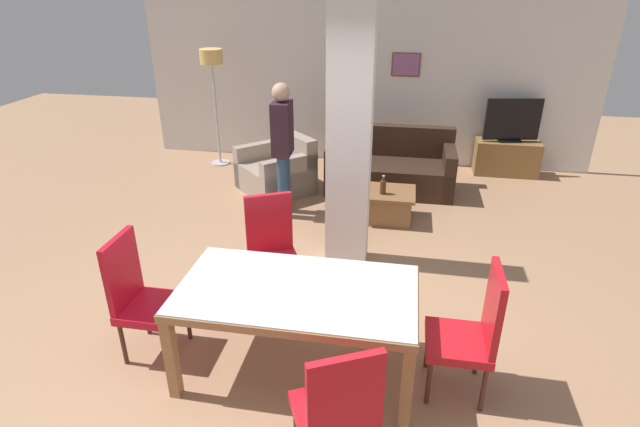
# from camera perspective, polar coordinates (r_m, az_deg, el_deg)

# --- Properties ---
(ground_plane) EXTENTS (18.00, 18.00, 0.00)m
(ground_plane) POSITION_cam_1_polar(r_m,az_deg,el_deg) (4.17, -2.45, -17.17)
(ground_plane) COLOR #A47958
(back_wall) EXTENTS (7.20, 0.09, 2.70)m
(back_wall) POSITION_cam_1_polar(r_m,az_deg,el_deg) (8.26, 5.18, 15.03)
(back_wall) COLOR silver
(back_wall) RESTS_ON ground_plane
(divider_pillar) EXTENTS (0.44, 0.31, 2.70)m
(divider_pillar) POSITION_cam_1_polar(r_m,az_deg,el_deg) (5.03, 3.39, 8.33)
(divider_pillar) COLOR silver
(divider_pillar) RESTS_ON ground_plane
(dining_table) EXTENTS (1.77, 0.97, 0.76)m
(dining_table) POSITION_cam_1_polar(r_m,az_deg,el_deg) (3.79, -2.63, -10.35)
(dining_table) COLOR #9B6C43
(dining_table) RESTS_ON ground_plane
(dining_chair_head_left) EXTENTS (0.46, 0.46, 1.04)m
(dining_chair_head_left) POSITION_cam_1_polar(r_m,az_deg,el_deg) (4.25, -19.88, -8.65)
(dining_chair_head_left) COLOR red
(dining_chair_head_left) RESTS_ON ground_plane
(dining_chair_far_left) EXTENTS (0.61, 0.61, 1.04)m
(dining_chair_far_left) POSITION_cam_1_polar(r_m,az_deg,el_deg) (4.65, -5.49, -3.96)
(dining_chair_far_left) COLOR red
(dining_chair_far_left) RESTS_ON ground_plane
(dining_chair_head_right) EXTENTS (0.46, 0.46, 1.04)m
(dining_chair_head_right) POSITION_cam_1_polar(r_m,az_deg,el_deg) (3.80, 17.03, -12.60)
(dining_chair_head_right) COLOR red
(dining_chair_head_right) RESTS_ON ground_plane
(dining_chair_near_right) EXTENTS (0.62, 0.62, 1.04)m
(dining_chair_near_right) POSITION_cam_1_polar(r_m,az_deg,el_deg) (3.10, 2.08, -21.59)
(dining_chair_near_right) COLOR red
(dining_chair_near_right) RESTS_ON ground_plane
(sofa) EXTENTS (1.79, 0.88, 0.87)m
(sofa) POSITION_cam_1_polar(r_m,az_deg,el_deg) (7.36, 8.00, 5.06)
(sofa) COLOR #332118
(sofa) RESTS_ON ground_plane
(armchair) EXTENTS (1.27, 1.27, 0.80)m
(armchair) POSITION_cam_1_polar(r_m,az_deg,el_deg) (7.24, -4.87, 4.77)
(armchair) COLOR gray
(armchair) RESTS_ON ground_plane
(coffee_table) EXTENTS (0.72, 0.59, 0.39)m
(coffee_table) POSITION_cam_1_polar(r_m,az_deg,el_deg) (6.41, 7.52, 1.00)
(coffee_table) COLOR brown
(coffee_table) RESTS_ON ground_plane
(bottle) EXTENTS (0.08, 0.08, 0.24)m
(bottle) POSITION_cam_1_polar(r_m,az_deg,el_deg) (6.22, 7.21, 3.05)
(bottle) COLOR #4C2D14
(bottle) RESTS_ON coffee_table
(tv_stand) EXTENTS (0.96, 0.40, 0.53)m
(tv_stand) POSITION_cam_1_polar(r_m,az_deg,el_deg) (8.37, 20.52, 5.99)
(tv_stand) COLOR olive
(tv_stand) RESTS_ON ground_plane
(tv_screen) EXTENTS (0.83, 0.25, 0.66)m
(tv_screen) POSITION_cam_1_polar(r_m,az_deg,el_deg) (8.21, 21.15, 9.86)
(tv_screen) COLOR black
(tv_screen) RESTS_ON tv_stand
(floor_lamp) EXTENTS (0.35, 0.35, 1.84)m
(floor_lamp) POSITION_cam_1_polar(r_m,az_deg,el_deg) (8.19, -12.23, 15.97)
(floor_lamp) COLOR #B7B7BC
(floor_lamp) RESTS_ON ground_plane
(standing_person) EXTENTS (0.24, 0.39, 1.70)m
(standing_person) POSITION_cam_1_polar(r_m,az_deg,el_deg) (6.24, -4.29, 8.20)
(standing_person) COLOR navy
(standing_person) RESTS_ON ground_plane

